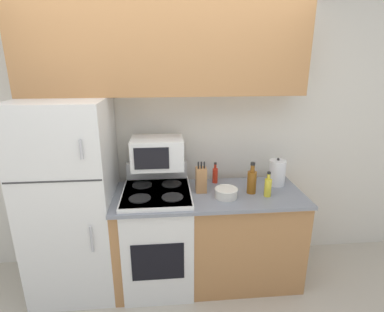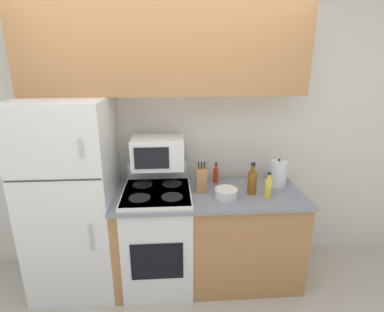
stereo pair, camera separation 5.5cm
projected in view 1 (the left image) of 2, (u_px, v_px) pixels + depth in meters
The scene contains 13 objects.
ground_plane at pixel (171, 304), 2.57m from camera, with size 12.00×12.00×0.00m, color beige.
wall_back at pixel (167, 139), 2.88m from camera, with size 8.00×0.05×2.55m.
lower_cabinets at pixel (208, 236), 2.76m from camera, with size 1.65×0.67×0.89m.
refrigerator at pixel (72, 199), 2.57m from camera, with size 0.71×0.72×1.71m.
upper_cabinets at pixel (164, 50), 2.45m from camera, with size 2.36×0.33×0.73m.
stove at pixel (158, 236), 2.70m from camera, with size 0.59×0.65×1.08m.
microwave at pixel (157, 153), 2.62m from camera, with size 0.45×0.32×0.26m.
knife_block at pixel (201, 180), 2.61m from camera, with size 0.09×0.10×0.28m.
bowl at pixel (226, 193), 2.52m from camera, with size 0.20×0.20×0.08m.
bottle_whiskey at pixel (252, 181), 2.59m from camera, with size 0.08×0.08×0.28m.
bottle_cooking_spray at pixel (268, 187), 2.53m from camera, with size 0.06×0.06×0.22m.
bottle_hot_sauce at pixel (215, 175), 2.82m from camera, with size 0.05×0.05×0.20m.
kettle at pixel (277, 173), 2.76m from camera, with size 0.15×0.15×0.26m.
Camera 1 is at (-0.01, -2.07, 1.99)m, focal length 28.00 mm.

